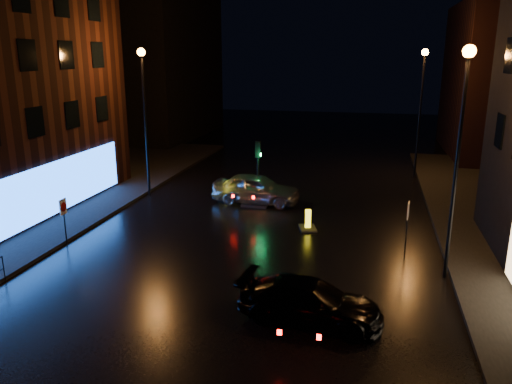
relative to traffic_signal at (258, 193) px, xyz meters
The scene contains 13 objects.
ground 14.06m from the traffic_signal, 85.10° to the right, with size 120.00×120.00×0.00m, color black.
building_far_left 26.50m from the traffic_signal, 125.18° to the left, with size 8.00×16.00×14.00m, color black.
building_far_right 24.83m from the traffic_signal, 48.01° to the left, with size 8.00×14.00×12.00m, color black.
street_lamp_lfar 8.32m from the traffic_signal, behind, with size 0.44×0.44×8.37m.
street_lamp_rnear 13.06m from the traffic_signal, 41.63° to the right, with size 0.44×0.44×8.37m.
street_lamp_rfar 13.06m from the traffic_signal, 41.63° to the left, with size 0.44×0.44×8.37m.
traffic_signal is the anchor object (origin of this frame).
silver_hatchback 0.39m from the traffic_signal, 104.30° to the right, with size 1.95×4.85×1.65m, color #9FA1A7.
dark_sedan 13.06m from the traffic_signal, 69.96° to the right, with size 1.84×4.52×1.31m, color black.
bollard_near 5.12m from the traffic_signal, 49.43° to the right, with size 1.03×1.28×0.97m.
bollard_far 1.86m from the traffic_signal, behind, with size 0.96×1.26×1.00m.
road_sign_left 10.69m from the traffic_signal, 129.03° to the right, with size 0.09×0.50×2.08m.
road_sign_right 9.57m from the traffic_signal, 35.98° to the right, with size 0.12×0.52×2.13m.
Camera 1 is at (4.81, -12.27, 8.08)m, focal length 35.00 mm.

